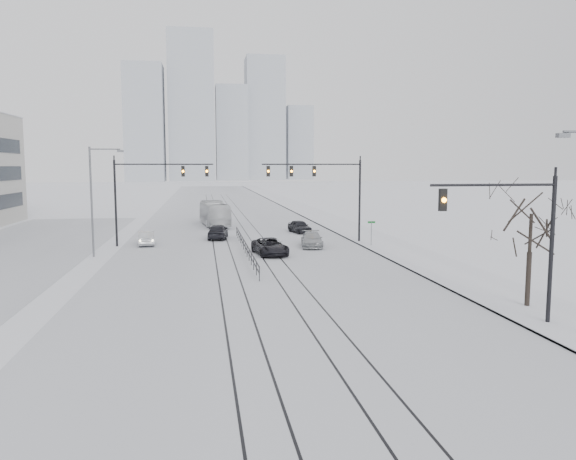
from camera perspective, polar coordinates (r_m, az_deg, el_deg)
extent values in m
plane|color=silver|center=(19.41, 2.68, -16.06)|extent=(500.00, 500.00, 0.00)
cube|color=silver|center=(78.00, -6.05, 1.02)|extent=(22.00, 260.00, 0.02)
cube|color=silver|center=(79.76, 3.69, 1.22)|extent=(5.00, 260.00, 0.16)
cube|color=gray|center=(79.27, 1.96, 1.18)|extent=(0.10, 260.00, 0.12)
cube|color=silver|center=(55.57, -25.83, -1.81)|extent=(14.00, 60.00, 0.03)
cube|color=black|center=(58.04, -7.68, -0.88)|extent=(0.10, 180.00, 0.01)
cube|color=black|center=(58.08, -6.30, -0.85)|extent=(0.10, 180.00, 0.01)
cube|color=black|center=(58.23, -3.94, -0.81)|extent=(0.10, 180.00, 0.01)
cube|color=black|center=(58.36, -2.57, -0.79)|extent=(0.10, 180.00, 0.01)
cube|color=#9CA2AB|center=(279.53, -14.35, 10.45)|extent=(18.00, 18.00, 55.00)
cube|color=#9CA2AB|center=(287.02, -9.77, 12.15)|extent=(22.00, 22.00, 72.00)
cube|color=#9CA2AB|center=(294.44, -5.75, 9.73)|extent=(16.00, 16.00, 48.00)
cube|color=#9CA2AB|center=(304.41, -2.40, 11.16)|extent=(20.00, 20.00, 64.00)
cube|color=#9CA2AB|center=(314.41, 1.12, 8.82)|extent=(14.00, 14.00, 40.00)
cylinder|color=black|center=(28.73, 25.18, -2.00)|extent=(0.20, 0.20, 7.00)
cylinder|color=black|center=(26.91, 20.18, 4.32)|extent=(6.00, 0.12, 0.12)
cube|color=black|center=(25.86, 15.45, 2.97)|extent=(0.32, 0.24, 1.00)
sphere|color=orange|center=(25.74, 15.58, 2.95)|extent=(0.22, 0.22, 0.22)
cylinder|color=black|center=(54.79, 7.28, 2.87)|extent=(0.20, 0.20, 8.00)
cylinder|color=black|center=(53.56, 2.42, 6.69)|extent=(9.50, 0.12, 0.12)
cube|color=black|center=(52.92, -2.02, 5.99)|extent=(0.32, 0.24, 1.00)
sphere|color=orange|center=(52.78, -2.01, 5.99)|extent=(0.22, 0.22, 0.22)
cube|color=black|center=(53.22, 0.34, 5.99)|extent=(0.32, 0.24, 1.00)
sphere|color=orange|center=(53.08, 0.37, 5.99)|extent=(0.22, 0.22, 0.22)
cube|color=black|center=(53.61, 2.68, 5.99)|extent=(0.32, 0.24, 1.00)
sphere|color=orange|center=(53.48, 2.71, 5.99)|extent=(0.22, 0.22, 0.22)
cylinder|color=black|center=(54.25, -17.11, 2.60)|extent=(0.20, 0.20, 8.00)
cylinder|color=black|center=(53.67, -12.46, 6.54)|extent=(9.00, 0.12, 0.12)
cube|color=black|center=(53.56, -8.25, 5.93)|extent=(0.32, 0.24, 1.00)
sphere|color=orange|center=(53.42, -8.25, 5.93)|extent=(0.22, 0.22, 0.22)
cube|color=black|center=(53.59, -10.62, 5.89)|extent=(0.32, 0.24, 1.00)
sphere|color=orange|center=(53.45, -10.62, 5.89)|extent=(0.22, 0.22, 0.22)
cube|color=#595B60|center=(25.00, 26.15, 8.62)|extent=(0.50, 0.25, 0.18)
cylinder|color=#595B60|center=(48.48, -19.33, 2.68)|extent=(0.16, 0.16, 9.00)
cylinder|color=#595B60|center=(48.20, -18.11, 7.82)|extent=(2.40, 0.10, 0.10)
cube|color=#595B60|center=(48.02, -16.68, 7.69)|extent=(0.50, 0.25, 0.18)
cylinder|color=black|center=(31.97, 23.21, -4.73)|extent=(0.26, 0.26, 3.00)
cylinder|color=black|center=(31.63, 23.39, -0.73)|extent=(0.18, 0.18, 2.50)
cube|color=black|center=(48.13, -4.38, -1.25)|extent=(0.06, 24.00, 0.06)
cube|color=black|center=(48.19, -4.37, -1.72)|extent=(0.06, 24.00, 0.06)
cylinder|color=#595B60|center=(52.26, 8.46, -0.41)|extent=(0.06, 0.06, 2.40)
cube|color=#0C4C19|center=(52.14, 8.48, 0.79)|extent=(0.70, 0.04, 0.18)
imported|color=black|center=(57.76, -7.13, -0.14)|extent=(2.39, 4.80, 1.57)
imported|color=silver|center=(54.53, -14.20, -0.80)|extent=(1.83, 4.25, 1.36)
imported|color=black|center=(47.11, -1.83, -1.71)|extent=(2.99, 5.30, 1.40)
imported|color=#9DA1A4|center=(51.69, 2.44, -1.00)|extent=(2.55, 4.92, 1.36)
imported|color=black|center=(62.59, 1.19, 0.34)|extent=(2.47, 4.37, 1.40)
imported|color=silver|center=(70.62, -7.49, 1.65)|extent=(3.72, 11.07, 3.02)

